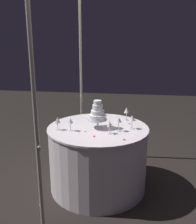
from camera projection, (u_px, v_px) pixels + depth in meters
name	position (u px, v px, depth m)	size (l,w,h in m)	color
ground_plane	(98.00, 185.00, 3.05)	(12.00, 12.00, 0.00)	black
decorative_arch	(64.00, 62.00, 2.71)	(1.76, 0.06, 2.42)	#B7B29E
main_table	(98.00, 157.00, 2.95)	(1.18, 1.18, 0.77)	white
tiered_cake	(97.00, 114.00, 2.77)	(0.22, 0.22, 0.33)	silver
wine_glass_0	(132.00, 119.00, 2.76)	(0.07, 0.07, 0.16)	silver
wine_glass_1	(109.00, 125.00, 2.61)	(0.06, 0.06, 0.15)	silver
wine_glass_2	(70.00, 121.00, 2.70)	(0.06, 0.06, 0.15)	silver
wine_glass_3	(58.00, 121.00, 2.73)	(0.06, 0.06, 0.15)	silver
wine_glass_4	(119.00, 121.00, 2.68)	(0.06, 0.06, 0.16)	silver
wine_glass_5	(127.00, 111.00, 3.08)	(0.06, 0.06, 0.16)	silver
cake_knife	(92.00, 116.00, 3.27)	(0.15, 0.27, 0.01)	silver
rose_petal_0	(124.00, 140.00, 2.46)	(0.04, 0.03, 0.00)	red
rose_petal_1	(104.00, 115.00, 3.34)	(0.04, 0.03, 0.00)	red
rose_petal_2	(103.00, 120.00, 3.10)	(0.04, 0.03, 0.00)	red
rose_petal_3	(129.00, 124.00, 2.96)	(0.03, 0.02, 0.00)	red
rose_petal_4	(94.00, 136.00, 2.56)	(0.04, 0.03, 0.00)	red
rose_petal_5	(106.00, 116.00, 3.30)	(0.04, 0.03, 0.00)	red
rose_petal_6	(111.00, 124.00, 2.93)	(0.03, 0.02, 0.00)	red
rose_petal_7	(79.00, 132.00, 2.69)	(0.03, 0.02, 0.00)	red
rose_petal_8	(85.00, 131.00, 2.70)	(0.03, 0.02, 0.00)	red
rose_petal_9	(93.00, 121.00, 3.08)	(0.03, 0.02, 0.00)	red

